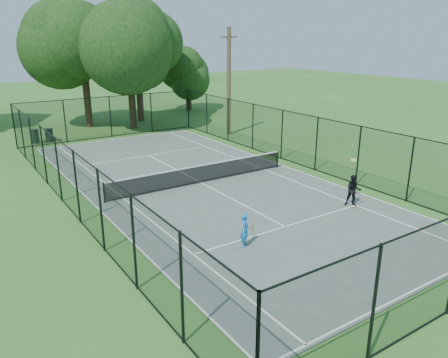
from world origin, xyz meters
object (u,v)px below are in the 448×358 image
utility_pole (229,82)px  player_black (353,190)px  trash_bin_left (35,136)px  tennis_net (201,173)px  player_blue (245,230)px  trash_bin_right (49,135)px

utility_pole → player_black: bearing=-104.0°
utility_pole → trash_bin_left: bearing=158.7°
tennis_net → player_blue: 7.22m
tennis_net → trash_bin_right: (-4.22, 13.91, -0.10)m
utility_pole → trash_bin_right: bearing=157.7°
player_black → tennis_net: bearing=122.0°
tennis_net → trash_bin_left: (-5.15, 14.04, -0.09)m
utility_pole → player_black: (-3.81, -15.31, -3.18)m
trash_bin_left → player_black: bearing=-65.9°
player_black → utility_pole: bearing=76.0°
tennis_net → utility_pole: bearing=49.2°
tennis_net → player_black: player_black is taller
tennis_net → trash_bin_left: 14.95m
tennis_net → utility_pole: utility_pole is taller
tennis_net → player_blue: size_ratio=8.12×
trash_bin_right → player_black: 21.81m
trash_bin_right → player_blue: size_ratio=0.76×
trash_bin_left → trash_bin_right: 0.93m
trash_bin_left → player_black: (9.09, -20.35, 0.27)m
tennis_net → trash_bin_left: size_ratio=10.43×
trash_bin_right → utility_pole: (11.98, -4.91, 3.46)m
trash_bin_right → utility_pole: 13.40m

